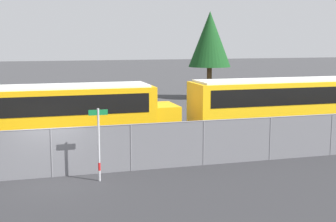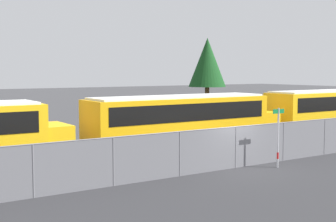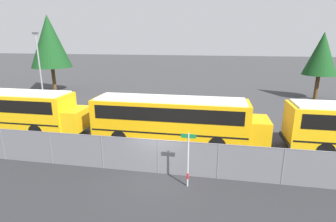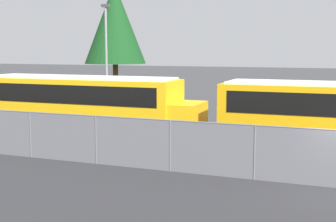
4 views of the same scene
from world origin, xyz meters
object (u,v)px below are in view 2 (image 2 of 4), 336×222
object	(u,v)px
school_bus_2	(183,119)
street_sign	(278,136)
school_bus_3	(333,108)
tree_0	(207,63)

from	to	relation	value
school_bus_2	street_sign	distance (m)	5.51
school_bus_3	tree_0	bearing A→B (deg)	83.98
school_bus_3	tree_0	world-z (taller)	tree_0
school_bus_2	tree_0	xyz separation A→B (m)	(14.26, 16.28, 3.33)
school_bus_3	street_sign	distance (m)	12.28
school_bus_3	street_sign	world-z (taller)	school_bus_3
school_bus_2	street_sign	bearing A→B (deg)	-73.56
school_bus_2	tree_0	world-z (taller)	tree_0
school_bus_2	school_bus_3	world-z (taller)	same
tree_0	street_sign	bearing A→B (deg)	-120.52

